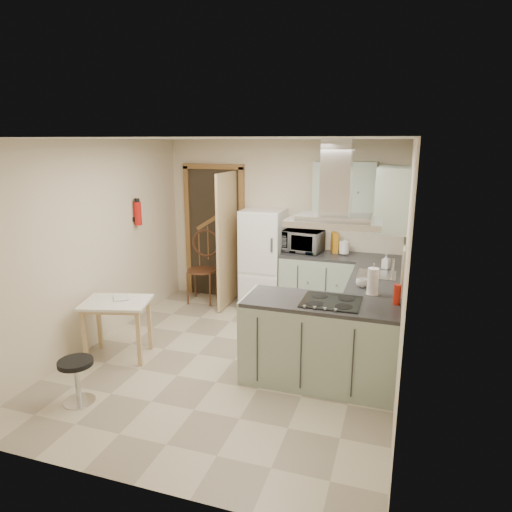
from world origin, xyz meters
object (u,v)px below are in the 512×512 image
(microwave, at_px, (302,241))
(extractor_hood, at_px, (335,222))
(bentwood_chair, at_px, (202,270))
(drop_leaf_table, at_px, (118,329))
(stool, at_px, (77,381))
(peninsula, at_px, (320,342))
(fridge, at_px, (263,259))

(microwave, bearing_deg, extractor_hood, -60.71)
(bentwood_chair, bearing_deg, extractor_hood, -45.06)
(drop_leaf_table, distance_m, stool, 0.98)
(bentwood_chair, distance_m, microwave, 1.65)
(drop_leaf_table, bearing_deg, stool, -94.37)
(peninsula, xyz_separation_m, stool, (-2.15, -1.11, -0.23))
(peninsula, distance_m, extractor_hood, 1.27)
(extractor_hood, bearing_deg, fridge, 123.79)
(peninsula, xyz_separation_m, drop_leaf_table, (-2.34, -0.16, -0.10))
(peninsula, distance_m, bentwood_chair, 2.91)
(drop_leaf_table, xyz_separation_m, stool, (0.18, -0.95, -0.12))
(drop_leaf_table, distance_m, microwave, 2.86)
(fridge, relative_size, microwave, 2.65)
(extractor_hood, xyz_separation_m, microwave, (-0.74, 2.03, -0.66))
(drop_leaf_table, bearing_deg, bentwood_chair, 70.95)
(peninsula, xyz_separation_m, bentwood_chair, (-2.20, 1.90, 0.06))
(fridge, xyz_separation_m, microwave, (0.58, 0.05, 0.31))
(drop_leaf_table, xyz_separation_m, bentwood_chair, (0.14, 2.06, 0.17))
(drop_leaf_table, distance_m, bentwood_chair, 2.07)
(bentwood_chair, height_order, stool, bentwood_chair)
(extractor_hood, height_order, stool, extractor_hood)
(fridge, distance_m, stool, 3.27)
(extractor_hood, bearing_deg, drop_leaf_table, -176.30)
(fridge, relative_size, extractor_hood, 1.67)
(fridge, bearing_deg, extractor_hood, -56.21)
(fridge, height_order, extractor_hood, extractor_hood)
(extractor_hood, relative_size, drop_leaf_table, 1.22)
(drop_leaf_table, bearing_deg, microwave, 37.09)
(microwave, bearing_deg, peninsula, -63.24)
(microwave, bearing_deg, fridge, -165.41)
(peninsula, relative_size, drop_leaf_table, 2.10)
(fridge, xyz_separation_m, drop_leaf_table, (-1.11, -2.14, -0.40))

